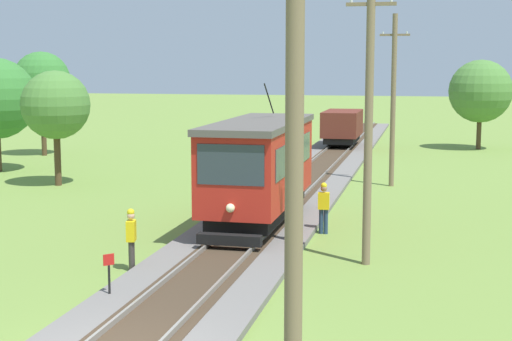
# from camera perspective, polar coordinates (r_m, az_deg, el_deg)

# --- Properties ---
(red_tram) EXTENTS (2.60, 8.54, 4.79)m
(red_tram) POSITION_cam_1_polar(r_m,az_deg,el_deg) (26.74, 0.27, 0.30)
(red_tram) COLOR red
(red_tram) RESTS_ON rail_right
(freight_car) EXTENTS (2.40, 5.20, 2.31)m
(freight_car) POSITION_cam_1_polar(r_m,az_deg,el_deg) (52.50, 6.53, 3.33)
(freight_car) COLOR maroon
(freight_car) RESTS_ON rail_right
(utility_pole_foreground) EXTENTS (1.40, 0.25, 8.36)m
(utility_pole_foreground) POSITION_cam_1_polar(r_m,az_deg,el_deg) (9.71, 2.90, -0.87)
(utility_pole_foreground) COLOR #7A664C
(utility_pole_foreground) RESTS_ON ground
(utility_pole_near_tram) EXTENTS (1.40, 0.25, 8.46)m
(utility_pole_near_tram) POSITION_cam_1_polar(r_m,az_deg,el_deg) (21.72, 8.51, 4.09)
(utility_pole_near_tram) COLOR #7A664C
(utility_pole_near_tram) RESTS_ON ground
(utility_pole_mid) EXTENTS (1.40, 0.37, 8.13)m
(utility_pole_mid) POSITION_cam_1_polar(r_m,az_deg,el_deg) (36.33, 10.32, 5.32)
(utility_pole_mid) COLOR #7A664C
(utility_pole_mid) RESTS_ON ground
(trackside_signal_marker) EXTENTS (0.21, 0.21, 1.18)m
(trackside_signal_marker) POSITION_cam_1_polar(r_m,az_deg,el_deg) (19.05, -11.03, -7.70)
(trackside_signal_marker) COLOR black
(trackside_signal_marker) RESTS_ON ground
(gravel_pile) EXTENTS (2.67, 2.67, 1.00)m
(gravel_pile) POSITION_cam_1_polar(r_m,az_deg,el_deg) (54.17, 1.61, 2.40)
(gravel_pile) COLOR #9E998E
(gravel_pile) RESTS_ON ground
(track_worker) EXTENTS (0.32, 0.42, 1.78)m
(track_worker) POSITION_cam_1_polar(r_m,az_deg,el_deg) (21.57, -9.40, -4.94)
(track_worker) COLOR #38332D
(track_worker) RESTS_ON ground
(second_worker) EXTENTS (0.39, 0.26, 1.78)m
(second_worker) POSITION_cam_1_polar(r_m,az_deg,el_deg) (26.00, 5.13, -2.65)
(second_worker) COLOR navy
(second_worker) RESTS_ON ground
(tree_right_near) EXTENTS (4.27, 4.27, 6.12)m
(tree_right_near) POSITION_cam_1_polar(r_m,az_deg,el_deg) (53.91, 16.59, 5.75)
(tree_right_near) COLOR #4C3823
(tree_right_near) RESTS_ON ground
(tree_right_far) EXTENTS (3.56, 3.56, 6.60)m
(tree_right_far) POSITION_cam_1_polar(r_m,az_deg,el_deg) (49.97, -15.87, 6.57)
(tree_right_far) COLOR #4C3823
(tree_right_far) RESTS_ON ground
(tree_horizon) EXTENTS (3.27, 3.27, 5.51)m
(tree_horizon) POSITION_cam_1_polar(r_m,az_deg,el_deg) (37.26, -14.89, 4.78)
(tree_horizon) COLOR #4C3823
(tree_horizon) RESTS_ON ground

